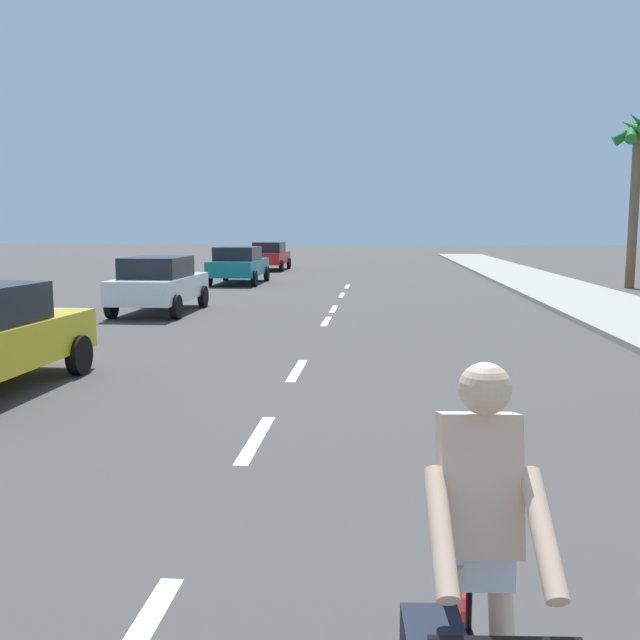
% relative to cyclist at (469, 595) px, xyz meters
% --- Properties ---
extents(ground_plane, '(160.00, 160.00, 0.00)m').
position_rel_cyclist_xyz_m(ground_plane, '(-1.78, 15.59, -0.83)').
color(ground_plane, '#423F3D').
extents(sidewalk_strip, '(3.60, 80.00, 0.14)m').
position_rel_cyclist_xyz_m(sidewalk_strip, '(6.24, 17.59, -0.76)').
color(sidewalk_strip, '#9E998E').
rests_on(sidewalk_strip, ground).
extents(lane_stripe_2, '(0.16, 1.80, 0.01)m').
position_rel_cyclist_xyz_m(lane_stripe_2, '(-1.78, 4.70, -0.83)').
color(lane_stripe_2, white).
rests_on(lane_stripe_2, ground).
extents(lane_stripe_3, '(0.16, 1.80, 0.01)m').
position_rel_cyclist_xyz_m(lane_stripe_3, '(-1.78, 8.51, -0.83)').
color(lane_stripe_3, white).
rests_on(lane_stripe_3, ground).
extents(lane_stripe_4, '(0.16, 1.80, 0.01)m').
position_rel_cyclist_xyz_m(lane_stripe_4, '(-1.78, 14.67, -0.83)').
color(lane_stripe_4, white).
rests_on(lane_stripe_4, ground).
extents(lane_stripe_5, '(0.16, 1.80, 0.01)m').
position_rel_cyclist_xyz_m(lane_stripe_5, '(-1.78, 17.38, -0.83)').
color(lane_stripe_5, white).
rests_on(lane_stripe_5, ground).
extents(lane_stripe_6, '(0.16, 1.80, 0.01)m').
position_rel_cyclist_xyz_m(lane_stripe_6, '(-1.78, 21.65, -0.83)').
color(lane_stripe_6, white).
rests_on(lane_stripe_6, ground).
extents(lane_stripe_7, '(0.16, 1.80, 0.01)m').
position_rel_cyclist_xyz_m(lane_stripe_7, '(-1.78, 25.29, -0.83)').
color(lane_stripe_7, white).
rests_on(lane_stripe_7, ground).
extents(cyclist, '(0.65, 1.71, 1.82)m').
position_rel_cyclist_xyz_m(cyclist, '(0.00, 0.00, 0.00)').
color(cyclist, black).
rests_on(cyclist, ground).
extents(parked_car_white, '(1.93, 4.14, 1.57)m').
position_rel_cyclist_xyz_m(parked_car_white, '(-6.59, 16.09, 0.01)').
color(parked_car_white, white).
rests_on(parked_car_white, ground).
extents(parked_car_teal, '(2.06, 4.47, 1.57)m').
position_rel_cyclist_xyz_m(parked_car_teal, '(-6.47, 26.42, 0.01)').
color(parked_car_teal, '#14727A').
rests_on(parked_car_teal, ground).
extents(parked_car_red, '(1.96, 4.14, 1.57)m').
position_rel_cyclist_xyz_m(parked_car_red, '(-6.67, 35.90, 0.01)').
color(parked_car_red, red).
rests_on(parked_car_red, ground).
extents(palm_tree_far, '(1.90, 1.92, 6.96)m').
position_rel_cyclist_xyz_m(palm_tree_far, '(9.36, 25.50, 4.37)').
color(palm_tree_far, brown).
rests_on(palm_tree_far, ground).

